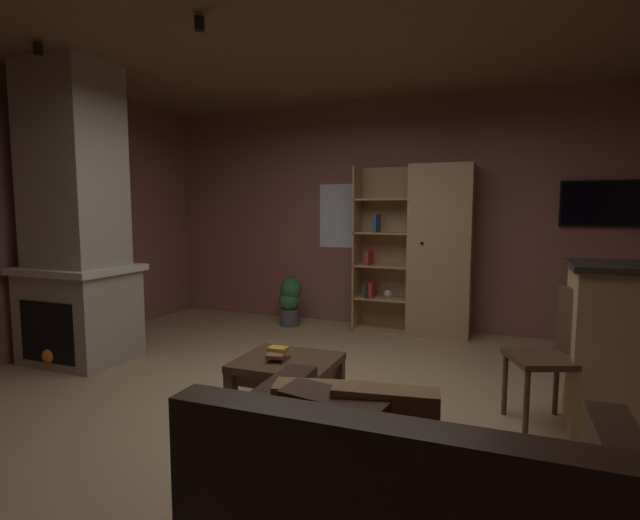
% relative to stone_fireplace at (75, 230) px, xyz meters
% --- Properties ---
extents(floor, '(5.96, 5.50, 0.02)m').
position_rel_stone_fireplace_xyz_m(floor, '(2.43, -0.30, -1.26)').
color(floor, tan).
rests_on(floor, ground).
extents(wall_back, '(6.08, 0.06, 2.77)m').
position_rel_stone_fireplace_xyz_m(wall_back, '(2.43, 2.48, 0.13)').
color(wall_back, '#8E544C').
rests_on(wall_back, ground).
extents(wall_left, '(0.06, 5.50, 2.77)m').
position_rel_stone_fireplace_xyz_m(wall_left, '(-0.58, -0.30, 0.13)').
color(wall_left, '#8E544C').
rests_on(wall_left, ground).
extents(ceiling, '(5.96, 5.50, 0.02)m').
position_rel_stone_fireplace_xyz_m(ceiling, '(2.43, -0.30, 1.53)').
color(ceiling, brown).
extents(window_pane_back, '(0.78, 0.01, 0.80)m').
position_rel_stone_fireplace_xyz_m(window_pane_back, '(1.91, 2.44, 0.11)').
color(window_pane_back, white).
extents(stone_fireplace, '(0.98, 0.82, 2.77)m').
position_rel_stone_fireplace_xyz_m(stone_fireplace, '(0.00, 0.00, 0.00)').
color(stone_fireplace, tan).
rests_on(stone_fireplace, ground).
extents(bookshelf_cabinet, '(1.34, 0.41, 1.95)m').
position_rel_stone_fireplace_xyz_m(bookshelf_cabinet, '(2.99, 2.20, -0.29)').
color(bookshelf_cabinet, tan).
rests_on(bookshelf_cabinet, ground).
extents(coffee_table, '(0.66, 0.59, 0.43)m').
position_rel_stone_fireplace_xyz_m(coffee_table, '(2.41, -0.49, -0.91)').
color(coffee_table, '#4C331E').
rests_on(coffee_table, ground).
extents(table_book_0, '(0.13, 0.12, 0.03)m').
position_rel_stone_fireplace_xyz_m(table_book_0, '(2.37, -0.50, -0.81)').
color(table_book_0, brown).
rests_on(table_book_0, coffee_table).
extents(table_book_1, '(0.14, 0.13, 0.02)m').
position_rel_stone_fireplace_xyz_m(table_book_1, '(2.37, -0.57, -0.79)').
color(table_book_1, brown).
rests_on(table_book_1, coffee_table).
extents(table_book_2, '(0.13, 0.09, 0.03)m').
position_rel_stone_fireplace_xyz_m(table_book_2, '(2.35, -0.49, -0.76)').
color(table_book_2, gold).
rests_on(table_book_2, coffee_table).
extents(dining_chair, '(0.54, 0.54, 0.92)m').
position_rel_stone_fireplace_xyz_m(dining_chair, '(4.12, 0.06, -0.72)').
color(dining_chair, '#4C331E').
rests_on(dining_chair, ground).
extents(potted_floor_plant, '(0.29, 0.28, 0.60)m').
position_rel_stone_fireplace_xyz_m(potted_floor_plant, '(1.28, 2.01, -0.93)').
color(potted_floor_plant, '#4C4C51').
rests_on(potted_floor_plant, ground).
extents(wall_mounted_tv, '(0.86, 0.06, 0.49)m').
position_rel_stone_fireplace_xyz_m(wall_mounted_tv, '(4.73, 2.41, 0.26)').
color(wall_mounted_tv, black).
extents(track_light_spot_0, '(0.07, 0.07, 0.09)m').
position_rel_stone_fireplace_xyz_m(track_light_spot_0, '(0.30, -0.53, 1.45)').
color(track_light_spot_0, black).
extents(track_light_spot_1, '(0.07, 0.07, 0.09)m').
position_rel_stone_fireplace_xyz_m(track_light_spot_1, '(1.79, -0.51, 1.45)').
color(track_light_spot_1, black).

